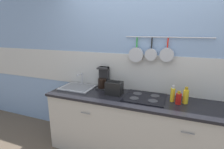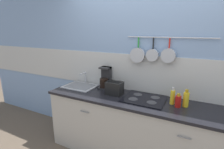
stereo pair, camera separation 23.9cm
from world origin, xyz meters
name	(u,v)px [view 1 (the left image)]	position (x,y,z in m)	size (l,w,h in m)	color
wall_back	(144,66)	(0.00, 0.35, 1.27)	(7.20, 0.14, 2.60)	#84A3CC
cabinet_base	(136,129)	(0.00, 0.00, 0.43)	(2.53, 0.60, 0.86)	#B7B2A8
countertop	(137,100)	(0.00, 0.00, 0.87)	(2.57, 0.62, 0.03)	black
sink_basin	(78,87)	(-0.99, 0.10, 0.91)	(0.50, 0.40, 0.21)	#B7BABF
coffee_maker	(103,80)	(-0.60, 0.23, 1.03)	(0.17, 0.18, 0.34)	#262628
toaster	(114,88)	(-0.35, 0.05, 0.98)	(0.24, 0.17, 0.19)	black
cooktop	(145,97)	(0.08, 0.06, 0.90)	(0.55, 0.47, 0.01)	black
bottle_sesame_oil	(173,94)	(0.44, 0.07, 0.99)	(0.06, 0.06, 0.21)	yellow
bottle_vinegar	(179,98)	(0.51, 0.02, 0.96)	(0.07, 0.07, 0.17)	red
bottle_hot_sauce	(186,96)	(0.59, 0.07, 0.98)	(0.07, 0.07, 0.21)	yellow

